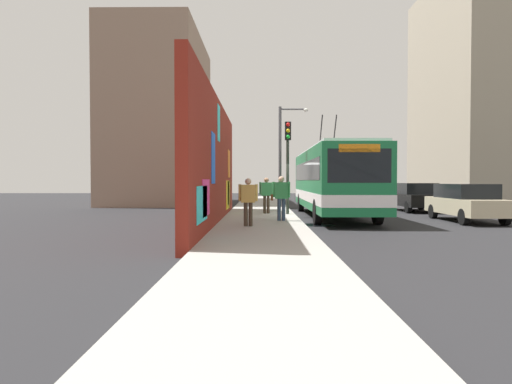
# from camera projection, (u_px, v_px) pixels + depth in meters

# --- Properties ---
(ground_plane) EXTENTS (80.00, 80.00, 0.00)m
(ground_plane) POSITION_uv_depth(u_px,v_px,m) (295.00, 218.00, 20.97)
(ground_plane) COLOR #232326
(sidewalk_slab) EXTENTS (48.00, 3.20, 0.15)m
(sidewalk_slab) POSITION_uv_depth(u_px,v_px,m) (261.00, 216.00, 20.98)
(sidewalk_slab) COLOR #9E9B93
(sidewalk_slab) RESTS_ON ground_plane
(graffiti_wall) EXTENTS (15.12, 0.32, 4.82)m
(graffiti_wall) POSITION_uv_depth(u_px,v_px,m) (216.00, 163.00, 17.51)
(graffiti_wall) COLOR maroon
(graffiti_wall) RESTS_ON ground_plane
(building_far_left) EXTENTS (12.24, 6.21, 12.49)m
(building_far_left) POSITION_uv_depth(u_px,v_px,m) (161.00, 121.00, 34.27)
(building_far_left) COLOR gray
(building_far_left) RESTS_ON ground_plane
(building_far_right) EXTENTS (12.95, 9.43, 17.78)m
(building_far_right) POSITION_uv_depth(u_px,v_px,m) (492.00, 91.00, 36.28)
(building_far_right) COLOR #9E937F
(building_far_right) RESTS_ON ground_plane
(city_bus) EXTENTS (11.63, 2.63, 4.99)m
(city_bus) POSITION_uv_depth(u_px,v_px,m) (333.00, 179.00, 21.36)
(city_bus) COLOR #19723F
(city_bus) RESTS_ON ground_plane
(parked_car_champagne) EXTENTS (4.72, 1.79, 1.58)m
(parked_car_champagne) POSITION_uv_depth(u_px,v_px,m) (466.00, 202.00, 18.92)
(parked_car_champagne) COLOR #C6B793
(parked_car_champagne) RESTS_ON ground_plane
(parked_car_black) EXTENTS (4.50, 1.92, 1.58)m
(parked_car_black) POSITION_uv_depth(u_px,v_px,m) (415.00, 196.00, 25.20)
(parked_car_black) COLOR black
(parked_car_black) RESTS_ON ground_plane
(pedestrian_at_curb) EXTENTS (0.23, 0.77, 1.74)m
(pedestrian_at_curb) POSITION_uv_depth(u_px,v_px,m) (281.00, 194.00, 17.65)
(pedestrian_at_curb) COLOR #2D3F59
(pedestrian_at_curb) RESTS_ON sidewalk_slab
(pedestrian_midblock) EXTENTS (0.23, 0.68, 1.71)m
(pedestrian_midblock) POSITION_uv_depth(u_px,v_px,m) (266.00, 192.00, 21.57)
(pedestrian_midblock) COLOR #3F3326
(pedestrian_midblock) RESTS_ON sidewalk_slab
(pedestrian_near_wall) EXTENTS (0.22, 0.67, 1.65)m
(pedestrian_near_wall) POSITION_uv_depth(u_px,v_px,m) (248.00, 198.00, 15.52)
(pedestrian_near_wall) COLOR #3F3326
(pedestrian_near_wall) RESTS_ON sidewalk_slab
(traffic_light) EXTENTS (0.49, 0.28, 4.31)m
(traffic_light) POSITION_uv_depth(u_px,v_px,m) (288.00, 152.00, 20.95)
(traffic_light) COLOR #2D382D
(traffic_light) RESTS_ON sidewalk_slab
(street_lamp) EXTENTS (0.44, 1.77, 5.99)m
(street_lamp) POSITION_uv_depth(u_px,v_px,m) (284.00, 149.00, 27.09)
(street_lamp) COLOR #4C4C51
(street_lamp) RESTS_ON sidewalk_slab
(curbside_puddle) EXTENTS (1.36, 1.36, 0.00)m
(curbside_puddle) POSITION_uv_depth(u_px,v_px,m) (318.00, 225.00, 17.46)
(curbside_puddle) COLOR black
(curbside_puddle) RESTS_ON ground_plane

